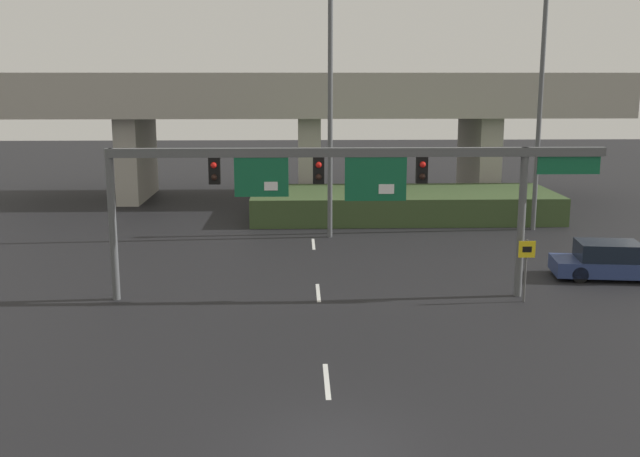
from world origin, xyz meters
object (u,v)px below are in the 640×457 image
speed_limit_sign (526,261)px  highway_light_pole_far (330,67)px  highway_light_pole_near (540,104)px  parked_sedan_near_right (611,261)px  signal_gantry (346,175)px

speed_limit_sign → highway_light_pole_far: 14.75m
highway_light_pole_far → highway_light_pole_near: bearing=8.3°
speed_limit_sign → parked_sedan_near_right: size_ratio=0.47×
speed_limit_sign → highway_light_pole_near: size_ratio=0.19×
speed_limit_sign → highway_light_pole_near: (4.34, 12.86, 5.06)m
highway_light_pole_near → signal_gantry: bearing=-131.6°
signal_gantry → highway_light_pole_near: (10.73, 12.11, 2.04)m
speed_limit_sign → parked_sedan_near_right: bearing=35.3°
parked_sedan_near_right → highway_light_pole_near: bearing=97.8°
speed_limit_sign → highway_light_pole_near: highway_light_pole_near is taller
highway_light_pole_near → parked_sedan_near_right: (0.09, -9.71, -5.88)m
signal_gantry → speed_limit_sign: size_ratio=7.71×
highway_light_pole_far → parked_sedan_near_right: 15.69m
parked_sedan_near_right → speed_limit_sign: bearing=-137.4°
highway_light_pole_near → parked_sedan_near_right: highway_light_pole_near is taller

